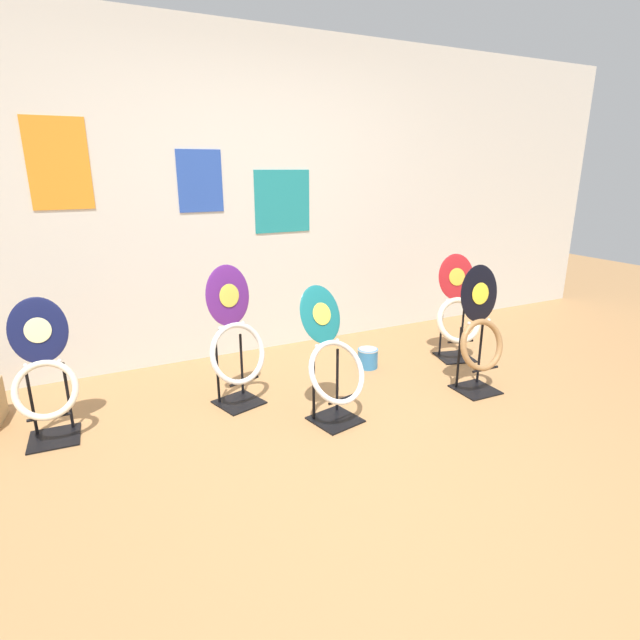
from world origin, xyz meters
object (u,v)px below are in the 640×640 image
(toilet_seat_display_teal_sax, at_px, (332,360))
(toilet_seat_display_jazz_black, at_px, (480,335))
(paint_can, at_px, (368,357))
(toilet_seat_display_crimson_swirl, at_px, (458,312))
(toilet_seat_display_purple_note, at_px, (235,339))
(toilet_seat_display_navy_moon, at_px, (44,374))

(toilet_seat_display_teal_sax, bearing_deg, toilet_seat_display_jazz_black, -4.48)
(toilet_seat_display_teal_sax, relative_size, paint_can, 5.13)
(toilet_seat_display_crimson_swirl, distance_m, toilet_seat_display_jazz_black, 0.65)
(toilet_seat_display_purple_note, xyz_separation_m, toilet_seat_display_crimson_swirl, (1.91, -0.01, -0.06))
(toilet_seat_display_navy_moon, distance_m, toilet_seat_display_teal_sax, 1.69)
(toilet_seat_display_teal_sax, bearing_deg, toilet_seat_display_crimson_swirl, 18.59)
(toilet_seat_display_jazz_black, relative_size, paint_can, 5.48)
(toilet_seat_display_purple_note, bearing_deg, paint_can, 6.88)
(toilet_seat_display_navy_moon, xyz_separation_m, toilet_seat_display_teal_sax, (1.59, -0.55, -0.00))
(toilet_seat_display_crimson_swirl, xyz_separation_m, paint_can, (-0.78, 0.15, -0.32))
(toilet_seat_display_navy_moon, bearing_deg, toilet_seat_display_teal_sax, -18.98)
(toilet_seat_display_purple_note, distance_m, toilet_seat_display_jazz_black, 1.71)
(toilet_seat_display_teal_sax, bearing_deg, paint_can, 43.45)
(toilet_seat_display_jazz_black, bearing_deg, toilet_seat_display_teal_sax, 175.52)
(toilet_seat_display_purple_note, height_order, toilet_seat_display_jazz_black, toilet_seat_display_purple_note)
(toilet_seat_display_purple_note, xyz_separation_m, paint_can, (1.13, 0.14, -0.38))
(toilet_seat_display_navy_moon, height_order, toilet_seat_display_purple_note, toilet_seat_display_purple_note)
(toilet_seat_display_teal_sax, bearing_deg, toilet_seat_display_navy_moon, 161.02)
(toilet_seat_display_crimson_swirl, xyz_separation_m, toilet_seat_display_jazz_black, (-0.31, -0.57, 0.02))
(toilet_seat_display_teal_sax, distance_m, toilet_seat_display_jazz_black, 1.14)
(toilet_seat_display_navy_moon, distance_m, paint_can, 2.29)
(toilet_seat_display_teal_sax, height_order, toilet_seat_display_crimson_swirl, toilet_seat_display_crimson_swirl)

